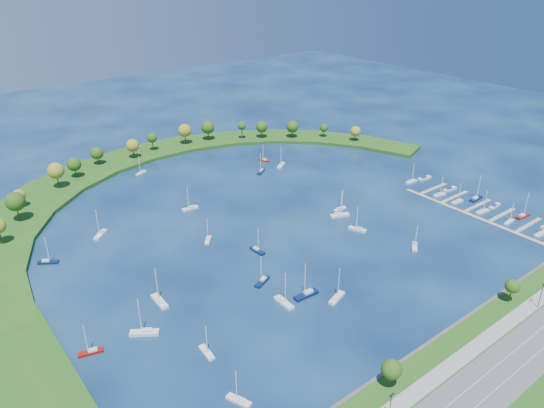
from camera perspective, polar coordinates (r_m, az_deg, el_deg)
ground at (r=245.54m, az=-0.20°, el=-1.55°), size 700.00×700.00×0.00m
south_shoreline at (r=181.40m, az=25.40°, el=-15.32°), size 420.00×43.10×11.60m
breakwater at (r=262.56m, az=-14.87°, el=-0.33°), size 286.74×247.64×2.00m
breakwater_trees at (r=305.92m, az=-12.60°, el=5.62°), size 243.21×85.68×14.55m
harbor_tower at (r=333.25m, az=-14.62°, el=5.91°), size 2.60×2.60×3.98m
dock_system at (r=270.31m, az=22.61°, el=-0.91°), size 24.28×82.00×1.60m
moored_boat_0 at (r=179.69m, az=-14.04°, el=-13.67°), size 9.42×7.68×14.11m
moored_boat_1 at (r=255.10m, az=7.61°, el=-0.48°), size 7.21×2.19×10.52m
moored_boat_2 at (r=191.68m, az=3.86°, el=-9.99°), size 10.09×3.29×14.65m
moored_boat_3 at (r=297.39m, az=-1.24°, el=3.70°), size 8.03×6.63×12.08m
moored_boat_4 at (r=229.21m, az=-23.74°, el=-5.88°), size 8.08×6.52×12.06m
moored_boat_5 at (r=177.27m, az=-19.60°, el=-15.22°), size 7.96×4.09×11.26m
moored_boat_6 at (r=191.26m, az=7.25°, el=-10.28°), size 9.08×5.08×12.87m
moored_boat_7 at (r=306.72m, az=1.04°, el=4.42°), size 8.82×6.86×13.04m
moored_boat_8 at (r=305.25m, az=-14.40°, el=3.45°), size 7.52×4.76×10.74m
moored_boat_9 at (r=242.55m, az=-18.60°, el=-3.15°), size 8.26×7.90×13.13m
moored_boat_10 at (r=198.45m, az=-1.09°, el=-8.56°), size 8.55×5.38×12.21m
moored_boat_11 at (r=227.42m, az=-7.17°, el=-3.92°), size 6.07×6.65×10.36m
moored_boat_12 at (r=187.58m, az=1.32°, el=-10.85°), size 2.73×9.22×13.49m
moored_boat_13 at (r=229.28m, az=15.64°, el=-4.50°), size 7.13×6.40×11.04m
moored_boat_14 at (r=237.39m, az=9.55°, el=-2.72°), size 5.35×8.50×12.13m
moored_boat_15 at (r=192.38m, az=-12.44°, el=-10.49°), size 3.16×9.89×14.37m
moored_boat_16 at (r=248.73m, az=7.56°, el=-1.17°), size 9.60×5.91×13.67m
moored_boat_17 at (r=154.00m, az=-3.72°, el=-20.97°), size 4.81×7.89×11.23m
moored_boat_18 at (r=256.55m, az=-9.13°, el=-0.41°), size 8.44×3.07×12.14m
moored_boat_19 at (r=314.63m, az=-0.92°, el=4.97°), size 4.50×7.40×10.53m
moored_boat_20 at (r=169.00m, az=-7.32°, el=-15.99°), size 2.73×7.72×11.14m
moored_boat_21 at (r=217.84m, az=-1.66°, el=-5.14°), size 2.61×8.13×11.82m
docked_boat_0 at (r=260.12m, az=27.81°, el=-2.93°), size 7.84×3.11×11.21m
docked_boat_2 at (r=265.34m, az=24.96°, el=-1.76°), size 7.26×2.67×10.44m
docked_boat_3 at (r=273.67m, az=26.20°, el=-1.17°), size 8.93×3.18×12.87m
docked_boat_4 at (r=270.76m, az=22.44°, el=-0.71°), size 8.15×3.20×11.66m
docked_boat_5 at (r=279.27m, az=23.60°, el=-0.19°), size 8.39×2.99×1.68m
docked_boat_6 at (r=276.95m, az=19.98°, el=0.31°), size 7.52×2.85×10.79m
docked_boat_7 at (r=283.52m, az=21.81°, el=0.61°), size 9.14×3.08×13.23m
docked_boat_8 at (r=282.01m, az=18.18°, el=1.05°), size 7.58×3.20×10.80m
docked_boat_9 at (r=290.69m, az=19.22°, el=1.60°), size 9.10×3.29×1.82m
docked_boat_10 at (r=294.11m, az=15.28°, el=2.48°), size 7.73×2.28×11.31m
docked_boat_11 at (r=301.00m, az=16.66°, el=2.80°), size 9.10×3.17×1.82m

